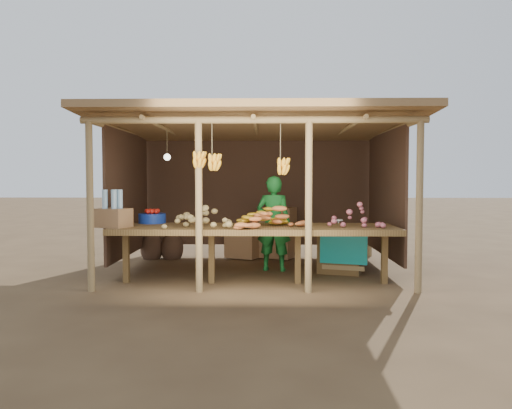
{
  "coord_description": "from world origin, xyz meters",
  "views": [
    {
      "loc": [
        0.16,
        -7.84,
        1.46
      ],
      "look_at": [
        0.0,
        0.0,
        1.05
      ],
      "focal_mm": 35.0,
      "sensor_mm": 36.0,
      "label": 1
    }
  ],
  "objects": [
    {
      "name": "stall_structure",
      "position": [
        -0.02,
        0.08,
        1.93
      ],
      "size": [
        4.7,
        3.5,
        2.43
      ],
      "color": "#92754B",
      "rests_on": "ground"
    },
    {
      "name": "carton_stack",
      "position": [
        0.17,
        1.2,
        0.4
      ],
      "size": [
        1.33,
        0.64,
        0.91
      ],
      "color": "brown",
      "rests_on": "ground"
    },
    {
      "name": "potato_heap",
      "position": [
        -0.73,
        -1.15,
        0.98
      ],
      "size": [
        1.0,
        0.76,
        0.36
      ],
      "primitive_type": null,
      "rotation": [
        0.0,
        0.0,
        0.3
      ],
      "color": "olive",
      "rests_on": "counter"
    },
    {
      "name": "counter",
      "position": [
        0.0,
        -0.95,
        0.74
      ],
      "size": [
        3.9,
        1.05,
        0.8
      ],
      "color": "brown",
      "rests_on": "ground"
    },
    {
      "name": "bottle_box",
      "position": [
        -1.9,
        -1.16,
        1.0
      ],
      "size": [
        0.5,
        0.45,
        0.51
      ],
      "color": "brown",
      "rests_on": "counter"
    },
    {
      "name": "tomato_basin",
      "position": [
        -1.53,
        -0.51,
        0.89
      ],
      "size": [
        0.4,
        0.4,
        0.21
      ],
      "rotation": [
        0.0,
        0.0,
        -0.22
      ],
      "color": "navy",
      "rests_on": "counter"
    },
    {
      "name": "sweet_potato_heap",
      "position": [
        0.24,
        -1.25,
        0.98
      ],
      "size": [
        1.02,
        0.81,
        0.35
      ],
      "primitive_type": null,
      "rotation": [
        0.0,
        0.0,
        0.34
      ],
      "color": "#BA622F",
      "rests_on": "counter"
    },
    {
      "name": "ground",
      "position": [
        0.0,
        0.0,
        0.0
      ],
      "size": [
        60.0,
        60.0,
        0.0
      ],
      "primitive_type": "plane",
      "color": "brown",
      "rests_on": "ground"
    },
    {
      "name": "tarp_crate",
      "position": [
        1.32,
        -0.1,
        0.35
      ],
      "size": [
        0.85,
        0.79,
        0.84
      ],
      "color": "brown",
      "rests_on": "ground"
    },
    {
      "name": "banana_pile",
      "position": [
        0.11,
        -0.85,
        0.97
      ],
      "size": [
        0.62,
        0.38,
        0.35
      ],
      "primitive_type": null,
      "rotation": [
        0.0,
        0.0,
        0.02
      ],
      "color": "yellow",
      "rests_on": "counter"
    },
    {
      "name": "onion_heap",
      "position": [
        1.36,
        -1.04,
        0.98
      ],
      "size": [
        0.81,
        0.57,
        0.35
      ],
      "primitive_type": null,
      "rotation": [
        0.0,
        0.0,
        -0.18
      ],
      "color": "#A34F5C",
      "rests_on": "counter"
    },
    {
      "name": "burlap_sacks",
      "position": [
        -1.73,
        1.11,
        0.24
      ],
      "size": [
        0.78,
        0.41,
        0.55
      ],
      "color": "#442C1F",
      "rests_on": "ground"
    },
    {
      "name": "vendor",
      "position": [
        0.28,
        0.01,
        0.75
      ],
      "size": [
        0.61,
        0.46,
        1.5
      ],
      "primitive_type": "imported",
      "rotation": [
        0.0,
        0.0,
        2.93
      ],
      "color": "#187028",
      "rests_on": "ground"
    }
  ]
}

